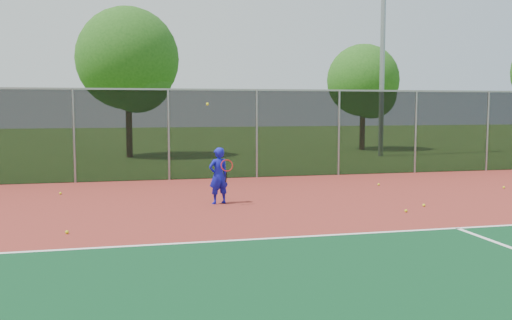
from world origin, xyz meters
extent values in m
plane|color=#365E1B|center=(0.00, 0.00, 0.00)|extent=(120.00, 120.00, 0.00)
cube|color=maroon|center=(0.00, 2.00, 0.01)|extent=(30.00, 20.00, 0.02)
cube|color=white|center=(2.00, 3.00, 0.03)|extent=(22.00, 0.10, 0.00)
cube|color=black|center=(0.00, 12.00, 1.52)|extent=(30.00, 0.04, 3.00)
cube|color=gray|center=(0.00, 12.00, 3.02)|extent=(30.00, 0.06, 0.06)
imported|color=#1315B2|center=(-2.17, 7.01, 0.73)|extent=(0.60, 0.48, 1.42)
cylinder|color=black|center=(-2.02, 6.76, 0.72)|extent=(0.03, 0.15, 0.27)
torus|color=#A51414|center=(-2.02, 6.66, 1.02)|extent=(0.30, 0.13, 0.29)
sphere|color=yellow|center=(-2.42, 7.11, 2.52)|extent=(0.07, 0.07, 0.07)
sphere|color=yellow|center=(-6.21, 9.48, 0.06)|extent=(0.07, 0.07, 0.07)
sphere|color=yellow|center=(3.19, 9.11, 0.06)|extent=(0.07, 0.07, 0.07)
sphere|color=yellow|center=(-5.58, 4.30, 0.06)|extent=(0.07, 0.07, 0.07)
sphere|color=yellow|center=(1.86, 4.85, 0.06)|extent=(0.07, 0.07, 0.07)
sphere|color=yellow|center=(2.64, 5.43, 0.06)|extent=(0.07, 0.07, 0.07)
sphere|color=yellow|center=(6.55, 7.66, 0.06)|extent=(0.07, 0.07, 0.07)
cylinder|color=gray|center=(7.92, 18.89, 6.38)|extent=(0.24, 0.24, 12.75)
cylinder|color=#382214|center=(-4.16, 21.21, 1.38)|extent=(0.30, 0.30, 2.75)
sphere|color=#1F4F15|center=(-4.16, 21.21, 4.74)|extent=(4.89, 4.89, 4.89)
sphere|color=#1F4F15|center=(-3.76, 20.91, 3.82)|extent=(3.37, 3.37, 3.37)
cylinder|color=#382214|center=(8.72, 22.92, 1.14)|extent=(0.30, 0.30, 2.27)
sphere|color=#1F4F15|center=(8.72, 22.92, 3.91)|extent=(4.04, 4.04, 4.04)
sphere|color=#1F4F15|center=(9.12, 22.62, 3.15)|extent=(2.78, 2.78, 2.78)
camera|label=1|loc=(-4.51, -7.02, 2.47)|focal=40.00mm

